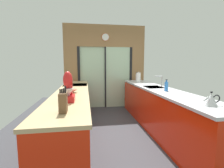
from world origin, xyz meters
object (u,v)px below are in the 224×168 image
object	(u,v)px
knife_block	(63,102)
kettle	(211,99)
paper_towel_roll	(139,77)
soap_bottle_near	(166,86)
oven_range	(76,103)
mixing_bowl	(72,91)
stand_mixer	(68,90)
soap_bottle_far	(137,77)

from	to	relation	value
knife_block	kettle	xyz separation A→B (m)	(1.78, -0.01, -0.03)
kettle	paper_towel_roll	bearing A→B (deg)	90.04
knife_block	soap_bottle_near	distance (m)	2.11
oven_range	mixing_bowl	size ratio (longest dim) A/B	5.03
stand_mixer	soap_bottle_near	xyz separation A→B (m)	(1.78, 0.59, -0.07)
kettle	paper_towel_roll	size ratio (longest dim) A/B	0.78
oven_range	soap_bottle_far	bearing A→B (deg)	17.15
paper_towel_roll	soap_bottle_near	bearing A→B (deg)	-90.00
oven_range	stand_mixer	bearing A→B (deg)	-89.44
soap_bottle_far	oven_range	bearing A→B (deg)	-162.85
mixing_bowl	kettle	xyz separation A→B (m)	(1.78, -1.24, 0.05)
oven_range	kettle	size ratio (longest dim) A/B	3.87
mixing_bowl	knife_block	bearing A→B (deg)	-90.00
knife_block	oven_range	bearing A→B (deg)	90.44
oven_range	kettle	bearing A→B (deg)	-53.48
stand_mixer	oven_range	bearing A→B (deg)	90.56
soap_bottle_near	paper_towel_roll	xyz separation A→B (m)	(0.00, 1.66, 0.04)
soap_bottle_near	kettle	bearing A→B (deg)	-89.90
mixing_bowl	paper_towel_roll	bearing A→B (deg)	41.25
mixing_bowl	knife_block	xyz separation A→B (m)	(0.00, -1.23, 0.08)
paper_towel_roll	mixing_bowl	bearing A→B (deg)	-138.75
soap_bottle_near	oven_range	bearing A→B (deg)	144.27
oven_range	stand_mixer	xyz separation A→B (m)	(0.02, -1.88, 0.63)
oven_range	soap_bottle_far	xyz separation A→B (m)	(1.80, 0.55, 0.58)
knife_block	soap_bottle_far	world-z (taller)	knife_block
mixing_bowl	kettle	bearing A→B (deg)	-34.86
stand_mixer	kettle	distance (m)	1.87
knife_block	soap_bottle_near	world-z (taller)	knife_block
paper_towel_roll	knife_block	bearing A→B (deg)	-122.48
oven_range	soap_bottle_near	bearing A→B (deg)	-35.73
oven_range	soap_bottle_far	world-z (taller)	soap_bottle_far
soap_bottle_far	stand_mixer	bearing A→B (deg)	-126.14
mixing_bowl	soap_bottle_near	world-z (taller)	soap_bottle_near
soap_bottle_far	knife_block	bearing A→B (deg)	-120.85
kettle	knife_block	bearing A→B (deg)	179.79
soap_bottle_near	paper_towel_roll	world-z (taller)	paper_towel_roll
stand_mixer	paper_towel_roll	xyz separation A→B (m)	(1.78, 2.25, -0.03)
soap_bottle_near	soap_bottle_far	bearing A→B (deg)	90.00
soap_bottle_far	paper_towel_roll	world-z (taller)	paper_towel_roll
stand_mixer	paper_towel_roll	world-z (taller)	stand_mixer
soap_bottle_far	mixing_bowl	bearing A→B (deg)	-135.57
mixing_bowl	oven_range	bearing A→B (deg)	90.89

